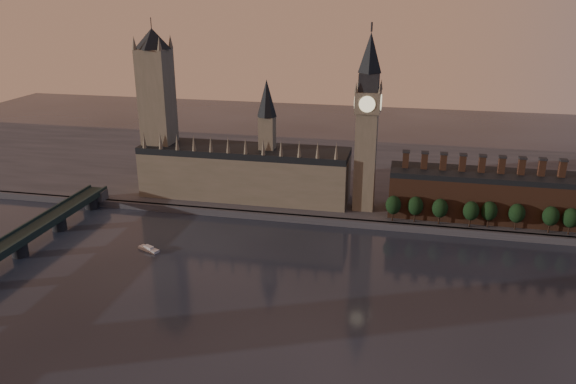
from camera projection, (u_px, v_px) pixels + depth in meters
name	position (u px, v px, depth m)	size (l,w,h in m)	color
ground	(317.00, 307.00, 238.36)	(900.00, 900.00, 0.00)	black
north_bank	(357.00, 176.00, 401.60)	(900.00, 182.00, 4.00)	#4E4E53
palace_of_westminster	(245.00, 170.00, 349.56)	(130.00, 30.30, 74.00)	#766754
victoria_tower	(158.00, 107.00, 347.97)	(24.00, 24.00, 108.00)	#766754
big_ben	(367.00, 121.00, 318.51)	(15.00, 15.00, 107.00)	#766754
chimney_block	(488.00, 195.00, 317.87)	(110.00, 25.00, 37.00)	brown
embankment_tree_0	(393.00, 205.00, 314.66)	(8.60, 8.60, 14.88)	black
embankment_tree_1	(415.00, 206.00, 313.32)	(8.60, 8.60, 14.88)	black
embankment_tree_2	(440.00, 208.00, 309.95)	(8.60, 8.60, 14.88)	black
embankment_tree_3	(471.00, 211.00, 306.23)	(8.60, 8.60, 14.88)	black
embankment_tree_4	(489.00, 211.00, 306.05)	(8.60, 8.60, 14.88)	black
embankment_tree_5	(517.00, 213.00, 302.89)	(8.60, 8.60, 14.88)	black
embankment_tree_6	(551.00, 216.00, 299.08)	(8.60, 8.60, 14.88)	black
embankment_tree_7	(571.00, 218.00, 296.62)	(8.60, 8.60, 14.88)	black
river_boat	(149.00, 249.00, 290.08)	(12.77, 8.16, 2.48)	silver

